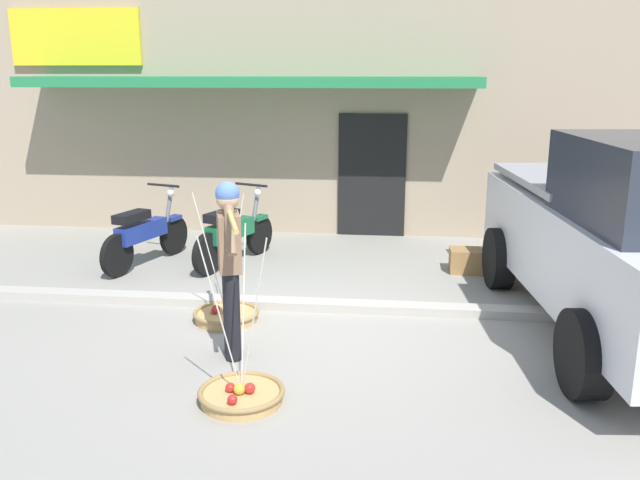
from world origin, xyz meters
TOP-DOWN VIEW (x-y plane):
  - ground_plane at (0.00, 0.00)m, footprint 90.00×90.00m
  - sidewalk_curb at (0.00, 0.70)m, footprint 20.00×0.24m
  - fruit_vendor at (-0.60, -0.67)m, footprint 0.63×1.80m
  - fruit_basket_left_side at (-0.90, 0.23)m, footprint 0.72×0.72m
  - fruit_basket_right_side at (-0.31, -1.56)m, footprint 0.72×0.72m
  - motorcycle_nearest_shop at (-2.55, 2.20)m, footprint 0.71×1.76m
  - motorcycle_second_in_row at (-1.33, 2.39)m, footprint 0.80×1.72m
  - parked_truck at (3.33, 0.27)m, footprint 2.49×4.86m
  - storefront_building at (-1.42, 6.85)m, footprint 13.00×6.00m
  - wooden_crate at (1.90, 2.38)m, footprint 0.44×0.36m

SIDE VIEW (x-z plane):
  - ground_plane at x=0.00m, z-range 0.00..0.00m
  - sidewalk_curb at x=0.00m, z-range 0.00..0.10m
  - fruit_basket_left_side at x=-0.90m, z-range -0.65..0.80m
  - fruit_basket_right_side at x=-0.31m, z-range -0.65..0.80m
  - wooden_crate at x=1.90m, z-range 0.00..0.32m
  - motorcycle_nearest_shop at x=-2.55m, z-range -0.09..1.00m
  - motorcycle_second_in_row at x=-1.33m, z-range -0.09..1.00m
  - fruit_vendor at x=-0.60m, z-range 0.13..1.83m
  - parked_truck at x=3.33m, z-range -0.02..2.08m
  - storefront_building at x=-1.42m, z-range 0.00..4.20m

